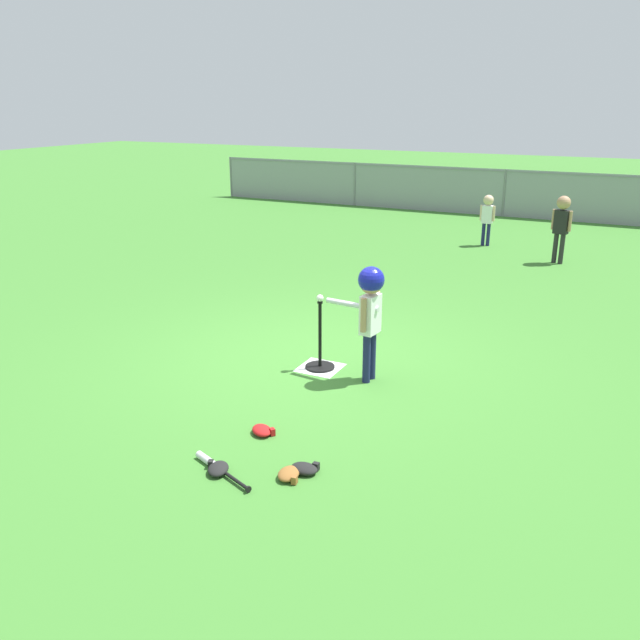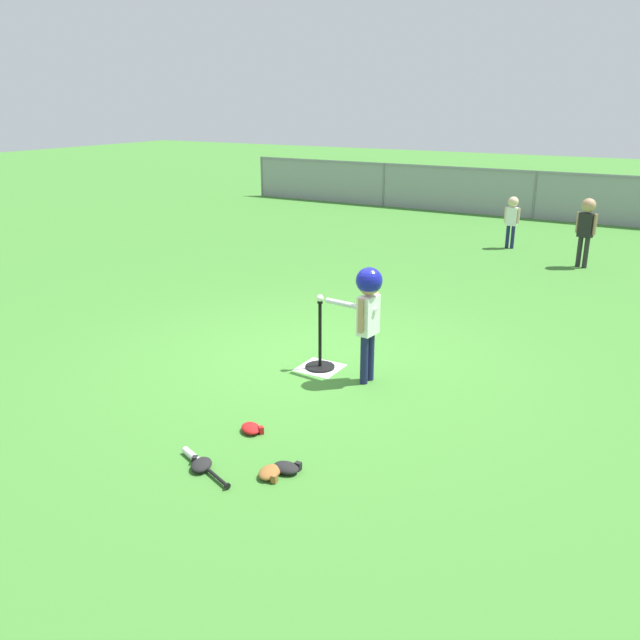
{
  "view_description": "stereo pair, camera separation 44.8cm",
  "coord_description": "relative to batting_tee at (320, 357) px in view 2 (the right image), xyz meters",
  "views": [
    {
      "loc": [
        3.13,
        -6.16,
        2.78
      ],
      "look_at": [
        0.21,
        -0.23,
        0.55
      ],
      "focal_mm": 36.92,
      "sensor_mm": 36.0,
      "label": 1
    },
    {
      "loc": [
        3.52,
        -5.95,
        2.78
      ],
      "look_at": [
        0.21,
        -0.23,
        0.55
      ],
      "focal_mm": 36.92,
      "sensor_mm": 36.0,
      "label": 2
    }
  ],
  "objects": [
    {
      "name": "outfield_fence",
      "position": [
        -0.21,
        10.71,
        0.49
      ],
      "size": [
        16.06,
        0.06,
        1.15
      ],
      "color": "slate",
      "rests_on": "ground_plane"
    },
    {
      "name": "baseball_on_tee",
      "position": [
        0.0,
        0.0,
        0.67
      ],
      "size": [
        0.07,
        0.07,
        0.07
      ],
      "primitive_type": "sphere",
      "color": "white",
      "rests_on": "batting_tee"
    },
    {
      "name": "batter_child",
      "position": [
        0.59,
        -0.07,
        0.74
      ],
      "size": [
        0.64,
        0.34,
        1.21
      ],
      "color": "#191E4C",
      "rests_on": "ground_plane"
    },
    {
      "name": "spare_bat_silver",
      "position": [
        0.17,
        -2.21,
        -0.1
      ],
      "size": [
        0.66,
        0.31,
        0.06
      ],
      "color": "silver",
      "rests_on": "ground_plane"
    },
    {
      "name": "glove_near_bats",
      "position": [
        0.82,
        -1.94,
        -0.09
      ],
      "size": [
        0.22,
        0.17,
        0.07
      ],
      "color": "black",
      "rests_on": "ground_plane"
    },
    {
      "name": "fielder_near_right",
      "position": [
        0.18,
        7.09,
        0.52
      ],
      "size": [
        0.3,
        0.2,
        1.0
      ],
      "color": "#191E4C",
      "rests_on": "ground_plane"
    },
    {
      "name": "batting_tee",
      "position": [
        0.0,
        0.0,
        0.0
      ],
      "size": [
        0.32,
        0.32,
        0.76
      ],
      "color": "black",
      "rests_on": "ground_plane"
    },
    {
      "name": "glove_outfield_drop",
      "position": [
        0.21,
        -2.24,
        -0.09
      ],
      "size": [
        0.24,
        0.27,
        0.07
      ],
      "color": "black",
      "rests_on": "ground_plane"
    },
    {
      "name": "home_plate",
      "position": [
        0.0,
        0.0,
        -0.12
      ],
      "size": [
        0.44,
        0.44,
        0.01
      ],
      "primitive_type": "cube",
      "color": "white",
      "rests_on": "ground_plane"
    },
    {
      "name": "fielder_near_left",
      "position": [
        1.67,
        6.16,
        0.64
      ],
      "size": [
        0.34,
        0.24,
        1.19
      ],
      "color": "#262626",
      "rests_on": "ground_plane"
    },
    {
      "name": "glove_tossed_aside",
      "position": [
        0.75,
        -2.07,
        -0.09
      ],
      "size": [
        0.2,
        0.24,
        0.07
      ],
      "color": "brown",
      "rests_on": "ground_plane"
    },
    {
      "name": "glove_by_plate",
      "position": [
        0.2,
        -1.55,
        -0.09
      ],
      "size": [
        0.27,
        0.26,
        0.07
      ],
      "color": "#B21919",
      "rests_on": "ground_plane"
    },
    {
      "name": "ground_plane",
      "position": [
        -0.21,
        0.23,
        -0.13
      ],
      "size": [
        60.0,
        60.0,
        0.0
      ],
      "primitive_type": "plane",
      "color": "#3D7A2D"
    }
  ]
}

